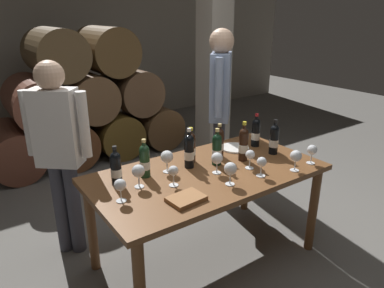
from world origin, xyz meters
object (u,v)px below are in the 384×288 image
wine_bottle_5 (274,139)px  wine_glass_0 (262,163)px  wine_bottle_3 (256,132)px  wine_bottle_8 (191,147)px  wine_glass_6 (250,155)px  wine_glass_9 (138,172)px  wine_bottle_7 (116,168)px  wine_glass_2 (217,159)px  serving_plate (235,148)px  wine_glass_5 (120,186)px  wine_glass_8 (167,157)px  wine_glass_4 (312,150)px  sommelier_presenting (220,100)px  wine_bottle_6 (219,142)px  wine_glass_7 (173,172)px  taster_seated_left (59,145)px  wine_bottle_0 (243,144)px  wine_glass_3 (296,156)px  wine_glass_1 (230,169)px  wine_bottle_4 (189,151)px  dining_table (207,182)px  wine_bottle_1 (217,149)px  wine_bottle_2 (145,160)px

wine_bottle_5 → wine_glass_0: 0.46m
wine_bottle_3 → wine_bottle_8: bearing=176.9°
wine_glass_6 → wine_glass_9: wine_glass_9 is taller
wine_bottle_7 → wine_glass_0: (0.88, -0.46, -0.02)m
wine_glass_2 → serving_plate: (0.43, 0.29, -0.10)m
wine_glass_5 → wine_glass_8: wine_glass_8 is taller
wine_glass_4 → serving_plate: (-0.27, 0.57, -0.10)m
wine_glass_4 → sommelier_presenting: (-0.02, 1.09, 0.18)m
wine_bottle_3 → wine_bottle_6: (-0.41, -0.01, -0.01)m
wine_glass_9 → wine_bottle_5: bearing=-4.5°
wine_glass_7 → taster_seated_left: 0.93m
wine_glass_6 → wine_glass_8: bearing=151.1°
wine_bottle_3 → taster_seated_left: (-1.49, 0.54, 0.04)m
wine_bottle_3 → wine_glass_0: size_ratio=2.01×
wine_bottle_6 → wine_glass_7: size_ratio=1.92×
wine_glass_9 → serving_plate: (0.99, 0.17, -0.11)m
wine_bottle_0 → wine_bottle_5: size_ratio=1.08×
wine_glass_2 → wine_glass_4: bearing=-21.5°
wine_glass_5 → wine_glass_6: bearing=-5.3°
wine_bottle_5 → wine_bottle_6: wine_bottle_5 is taller
serving_plate → taster_seated_left: (-1.31, 0.49, 0.16)m
wine_glass_3 → wine_bottle_6: bearing=118.4°
wine_glass_4 → wine_glass_5: same height
wine_bottle_3 → wine_glass_6: size_ratio=2.00×
wine_glass_0 → serving_plate: bearing=68.0°
wine_glass_7 → sommelier_presenting: 1.33m
serving_plate → wine_glass_0: bearing=-112.0°
wine_bottle_3 → wine_glass_4: size_ratio=1.94×
wine_bottle_5 → sommelier_presenting: bearing=85.0°
wine_glass_4 → taster_seated_left: (-1.58, 1.06, 0.06)m
wine_bottle_5 → wine_glass_3: bearing=-110.5°
wine_glass_7 → serving_plate: size_ratio=0.60×
wine_glass_1 → serving_plate: 0.68m
wine_bottle_7 → wine_glass_1: 0.76m
serving_plate → wine_glass_2: bearing=-145.7°
wine_glass_2 → wine_glass_9: (-0.56, 0.12, 0.00)m
wine_glass_5 → taster_seated_left: bearing=100.6°
wine_bottle_4 → wine_glass_3: (0.60, -0.49, -0.02)m
serving_plate → taster_seated_left: 1.40m
wine_bottle_6 → wine_glass_7: bearing=-158.6°
wine_glass_4 → sommelier_presenting: sommelier_presenting is taller
wine_glass_5 → wine_bottle_3: bearing=9.5°
dining_table → wine_glass_5: bearing=-176.2°
wine_glass_5 → sommelier_presenting: (1.42, 0.80, 0.18)m
wine_bottle_3 → wine_bottle_1: bearing=-167.2°
dining_table → wine_bottle_7: size_ratio=6.25×
wine_bottle_2 → wine_bottle_8: (0.42, 0.03, -0.00)m
wine_bottle_6 → wine_bottle_2: bearing=179.0°
wine_bottle_8 → taster_seated_left: 0.99m
wine_bottle_1 → wine_bottle_8: 0.20m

